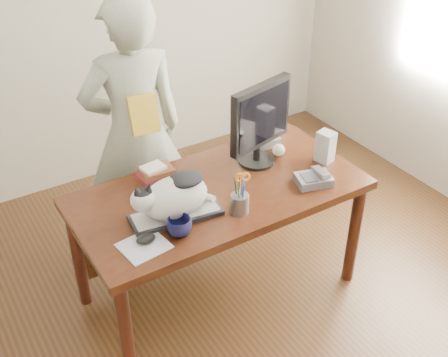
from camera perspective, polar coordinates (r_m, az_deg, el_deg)
room at (r=2.34m, az=7.15°, el=3.91°), size 4.50×4.50×4.50m
desk at (r=3.21m, az=-1.21°, el=-2.61°), size 1.60×0.80×0.75m
keyboard at (r=2.87m, az=-4.91°, el=-3.67°), size 0.49×0.24×0.03m
cat at (r=2.80m, az=-5.29°, el=-1.82°), size 0.46×0.26×0.26m
monitor at (r=3.17m, az=3.72°, el=5.94°), size 0.44×0.26×0.50m
pen_cup at (r=2.87m, az=1.62°, el=-2.34°), size 0.12×0.12×0.24m
mousepad at (r=2.72m, az=-8.12°, el=-6.79°), size 0.24×0.22×0.00m
mouse at (r=2.72m, az=-7.95°, el=-6.09°), size 0.11×0.07×0.04m
coffee_mug at (r=2.74m, az=-4.54°, el=-4.89°), size 0.17×0.17×0.10m
phone at (r=3.15m, az=9.16°, el=-0.02°), size 0.22×0.19×0.09m
speaker at (r=3.33m, az=10.27°, el=3.21°), size 0.11×0.11×0.19m
baseball at (r=3.37m, az=5.58°, el=2.90°), size 0.07×0.07×0.07m
book_stack at (r=3.18m, az=-6.97°, el=0.64°), size 0.21×0.16×0.07m
calculator at (r=3.51m, az=4.06°, el=4.15°), size 0.17×0.22×0.06m
person at (r=3.45m, az=-9.08°, el=4.62°), size 0.67×0.49×1.71m
held_book at (r=3.22m, az=-8.14°, el=6.46°), size 0.17×0.12×0.22m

